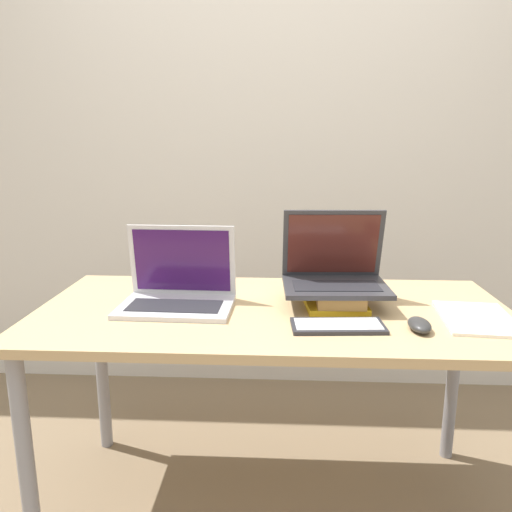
# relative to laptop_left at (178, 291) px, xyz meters

# --- Properties ---
(wall_back) EXTENTS (8.00, 0.05, 2.70)m
(wall_back) POSITION_rel_laptop_left_xyz_m (0.33, 0.98, 0.54)
(wall_back) COLOR silver
(wall_back) RESTS_ON ground_plane
(desk) EXTENTS (1.58, 0.76, 0.75)m
(desk) POSITION_rel_laptop_left_xyz_m (0.33, -0.01, -0.13)
(desk) COLOR tan
(desk) RESTS_ON ground_plane
(laptop_left) EXTENTS (0.38, 0.27, 0.27)m
(laptop_left) POSITION_rel_laptop_left_xyz_m (0.00, 0.00, 0.00)
(laptop_left) COLOR silver
(laptop_left) RESTS_ON desk
(book_stack) EXTENTS (0.22, 0.26, 0.06)m
(book_stack) POSITION_rel_laptop_left_xyz_m (0.54, 0.03, -0.03)
(book_stack) COLOR gold
(book_stack) RESTS_ON desk
(laptop_on_books) EXTENTS (0.36, 0.27, 0.26)m
(laptop_on_books) POSITION_rel_laptop_left_xyz_m (0.53, 0.06, 0.06)
(laptop_on_books) COLOR #333338
(laptop_on_books) RESTS_ON book_stack
(wireless_keyboard) EXTENTS (0.29, 0.14, 0.01)m
(wireless_keyboard) POSITION_rel_laptop_left_xyz_m (0.52, -0.18, -0.05)
(wireless_keyboard) COLOR #28282D
(wireless_keyboard) RESTS_ON desk
(mouse) EXTENTS (0.06, 0.11, 0.04)m
(mouse) POSITION_rel_laptop_left_xyz_m (0.76, -0.19, -0.04)
(mouse) COLOR #2D2D2D
(mouse) RESTS_ON desk
(notepad) EXTENTS (0.24, 0.32, 0.01)m
(notepad) POSITION_rel_laptop_left_xyz_m (0.97, -0.09, -0.05)
(notepad) COLOR white
(notepad) RESTS_ON desk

